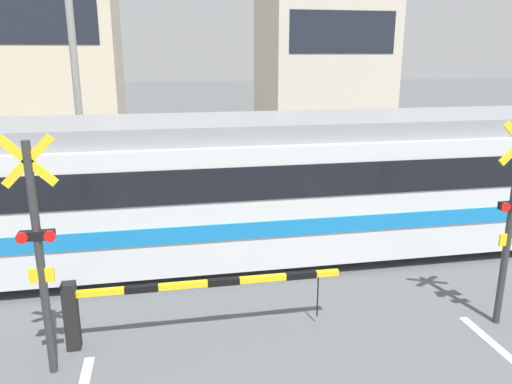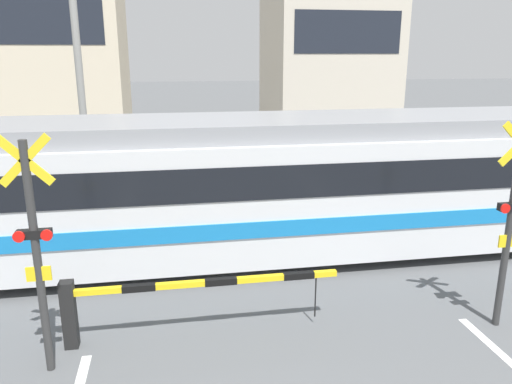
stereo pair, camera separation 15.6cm
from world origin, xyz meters
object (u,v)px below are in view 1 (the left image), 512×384
(commuter_train, at_px, (98,191))
(crossing_signal_right, at_px, (511,216))
(crossing_signal_left, at_px, (39,248))
(crossing_barrier_near, at_px, (150,298))
(pedestrian, at_px, (264,159))
(crossing_barrier_far, at_px, (302,182))

(commuter_train, xyz_separation_m, crossing_signal_right, (6.59, -3.64, 0.23))
(commuter_train, distance_m, crossing_signal_left, 3.67)
(crossing_barrier_near, height_order, crossing_signal_right, crossing_signal_right)
(commuter_train, bearing_deg, crossing_signal_right, -28.93)
(commuter_train, bearing_deg, crossing_signal_left, -95.33)
(crossing_signal_right, bearing_deg, crossing_barrier_near, 174.50)
(crossing_signal_right, bearing_deg, pedestrian, 102.48)
(crossing_barrier_far, bearing_deg, commuter_train, -147.83)
(crossing_signal_left, height_order, crossing_signal_right, same)
(crossing_barrier_near, xyz_separation_m, crossing_signal_left, (-1.36, -0.54, 1.12))
(commuter_train, distance_m, pedestrian, 7.17)
(crossing_signal_right, relative_size, pedestrian, 1.97)
(crossing_signal_right, bearing_deg, crossing_signal_left, 180.00)
(crossing_barrier_near, bearing_deg, pedestrian, 67.56)
(crossing_barrier_near, relative_size, crossing_signal_left, 1.27)
(crossing_barrier_far, bearing_deg, crossing_barrier_near, -123.38)
(crossing_barrier_near, bearing_deg, crossing_signal_left, -158.43)
(crossing_barrier_near, xyz_separation_m, pedestrian, (3.55, 8.60, 0.25))
(commuter_train, xyz_separation_m, crossing_barrier_far, (5.23, 3.29, -0.89))
(crossing_signal_left, relative_size, crossing_signal_right, 1.00)
(commuter_train, bearing_deg, crossing_barrier_far, 32.17)
(crossing_barrier_far, xyz_separation_m, crossing_signal_left, (-5.57, -6.94, 1.12))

